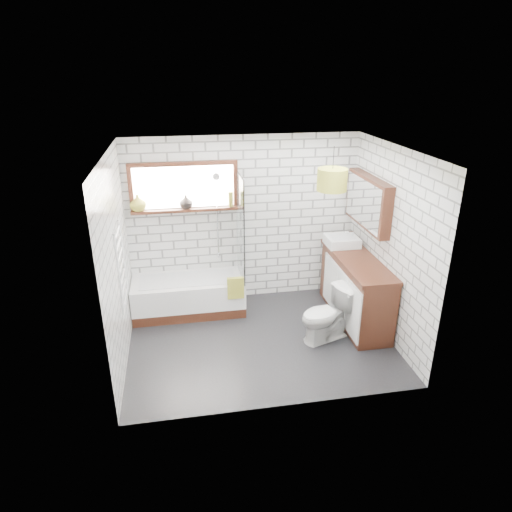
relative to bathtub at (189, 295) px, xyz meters
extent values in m
cube|color=black|center=(0.89, -0.95, -0.26)|extent=(3.40, 2.60, 0.01)
cube|color=white|center=(0.89, -0.95, 2.25)|extent=(3.40, 2.60, 0.01)
cube|color=white|center=(0.89, 0.36, 0.99)|extent=(3.40, 0.01, 2.50)
cube|color=white|center=(0.89, -2.25, 0.99)|extent=(3.40, 0.01, 2.50)
cube|color=white|center=(-0.82, -0.95, 0.99)|extent=(0.01, 2.60, 2.50)
cube|color=white|center=(2.59, -0.95, 0.99)|extent=(0.01, 2.60, 2.50)
cube|color=black|center=(0.04, 0.31, 1.54)|extent=(1.52, 0.16, 0.68)
cube|color=white|center=(-0.77, -0.95, 0.94)|extent=(0.06, 0.52, 1.00)
cube|color=black|center=(2.51, -0.35, 1.39)|extent=(0.16, 1.20, 0.70)
cylinder|color=silver|center=(0.49, 0.31, 1.09)|extent=(0.02, 0.02, 1.30)
cube|color=white|center=(0.00, 0.00, 0.00)|extent=(1.60, 0.71, 0.52)
cube|color=white|center=(0.78, 0.00, 1.01)|extent=(0.02, 0.72, 1.50)
cube|color=olive|center=(0.65, -0.35, 0.24)|extent=(0.23, 0.06, 0.32)
cube|color=tan|center=(0.64, -0.35, 0.24)|extent=(0.21, 0.05, 0.27)
cube|color=black|center=(2.32, -0.62, 0.21)|extent=(0.53, 1.64, 0.94)
cube|color=white|center=(2.26, -0.12, 0.75)|extent=(0.46, 0.40, 0.13)
cylinder|color=silver|center=(2.42, -0.12, 0.81)|extent=(0.03, 0.03, 0.16)
imported|color=white|center=(1.76, -1.07, 0.10)|extent=(0.62, 0.81, 0.73)
imported|color=olive|center=(-0.61, 0.28, 1.34)|extent=(0.28, 0.28, 0.24)
imported|color=black|center=(0.05, 0.28, 1.32)|extent=(0.24, 0.24, 0.20)
cylinder|color=olive|center=(0.69, 0.28, 1.32)|extent=(0.07, 0.07, 0.21)
cylinder|color=olive|center=(1.80, -0.82, 1.84)|extent=(0.37, 0.37, 0.27)
camera|label=1|loc=(-0.07, -6.03, 3.13)|focal=32.00mm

